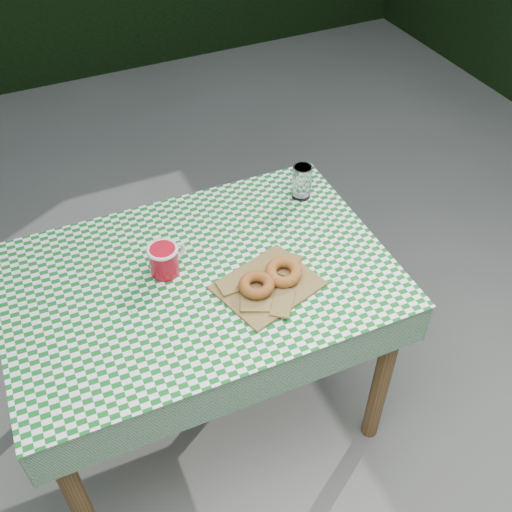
{
  "coord_description": "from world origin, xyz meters",
  "views": [
    {
      "loc": [
        -0.3,
        -1.33,
        2.06
      ],
      "look_at": [
        0.26,
        -0.12,
        0.79
      ],
      "focal_mm": 41.9,
      "sensor_mm": 36.0,
      "label": 1
    }
  ],
  "objects_px": {
    "table": "(206,351)",
    "paper_bag": "(268,285)",
    "drinking_glass": "(302,182)",
    "coffee_mug": "(164,261)"
  },
  "relations": [
    {
      "from": "table",
      "to": "paper_bag",
      "type": "distance_m",
      "value": 0.45
    },
    {
      "from": "table",
      "to": "paper_bag",
      "type": "xyz_separation_m",
      "value": [
        0.17,
        -0.13,
        0.39
      ]
    },
    {
      "from": "drinking_glass",
      "to": "table",
      "type": "bearing_deg",
      "value": -155.15
    },
    {
      "from": "table",
      "to": "drinking_glass",
      "type": "height_order",
      "value": "drinking_glass"
    },
    {
      "from": "table",
      "to": "drinking_glass",
      "type": "relative_size",
      "value": 9.44
    },
    {
      "from": "paper_bag",
      "to": "coffee_mug",
      "type": "height_order",
      "value": "coffee_mug"
    },
    {
      "from": "coffee_mug",
      "to": "drinking_glass",
      "type": "bearing_deg",
      "value": -6.59
    },
    {
      "from": "paper_bag",
      "to": "drinking_glass",
      "type": "bearing_deg",
      "value": 49.58
    },
    {
      "from": "table",
      "to": "drinking_glass",
      "type": "bearing_deg",
      "value": 26.06
    },
    {
      "from": "table",
      "to": "drinking_glass",
      "type": "xyz_separation_m",
      "value": [
        0.47,
        0.22,
        0.44
      ]
    }
  ]
}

